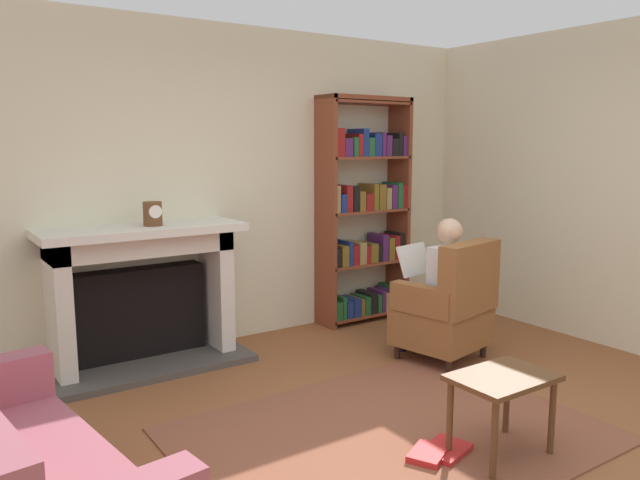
% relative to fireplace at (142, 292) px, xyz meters
% --- Properties ---
extents(ground, '(14.00, 14.00, 0.00)m').
position_rel_fireplace_xyz_m(ground, '(0.81, -2.30, -0.58)').
color(ground, brown).
extents(back_wall, '(5.60, 0.10, 2.70)m').
position_rel_fireplace_xyz_m(back_wall, '(0.81, 0.25, 0.77)').
color(back_wall, beige).
rests_on(back_wall, ground).
extents(side_wall_right, '(0.10, 5.20, 2.70)m').
position_rel_fireplace_xyz_m(side_wall_right, '(3.46, -1.05, 0.77)').
color(side_wall_right, beige).
rests_on(side_wall_right, ground).
extents(area_rug, '(2.40, 1.80, 0.01)m').
position_rel_fireplace_xyz_m(area_rug, '(0.81, -2.00, -0.58)').
color(area_rug, brown).
rests_on(area_rug, ground).
extents(fireplace, '(1.54, 0.64, 1.10)m').
position_rel_fireplace_xyz_m(fireplace, '(0.00, 0.00, 0.00)').
color(fireplace, '#4C4742').
rests_on(fireplace, ground).
extents(mantel_clock, '(0.14, 0.14, 0.18)m').
position_rel_fireplace_xyz_m(mantel_clock, '(0.07, -0.10, 0.61)').
color(mantel_clock, brown).
rests_on(mantel_clock, fireplace).
extents(bookshelf, '(0.93, 0.32, 2.15)m').
position_rel_fireplace_xyz_m(bookshelf, '(2.21, 0.03, 0.47)').
color(bookshelf, brown).
rests_on(bookshelf, ground).
extents(armchair_reading, '(0.76, 0.74, 0.97)m').
position_rel_fireplace_xyz_m(armchair_reading, '(2.04, -1.26, -0.16)').
color(armchair_reading, '#331E14').
rests_on(armchair_reading, ground).
extents(seated_reader, '(0.43, 0.58, 1.14)m').
position_rel_fireplace_xyz_m(seated_reader, '(2.01, -1.15, 0.04)').
color(seated_reader, silver).
rests_on(seated_reader, ground).
extents(side_table, '(0.56, 0.39, 0.47)m').
position_rel_fireplace_xyz_m(side_table, '(1.16, -2.52, -0.19)').
color(side_table, brown).
rests_on(side_table, ground).
extents(scattered_books, '(0.43, 0.28, 0.04)m').
position_rel_fireplace_xyz_m(scattered_books, '(0.86, -2.33, -0.56)').
color(scattered_books, red).
rests_on(scattered_books, area_rug).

